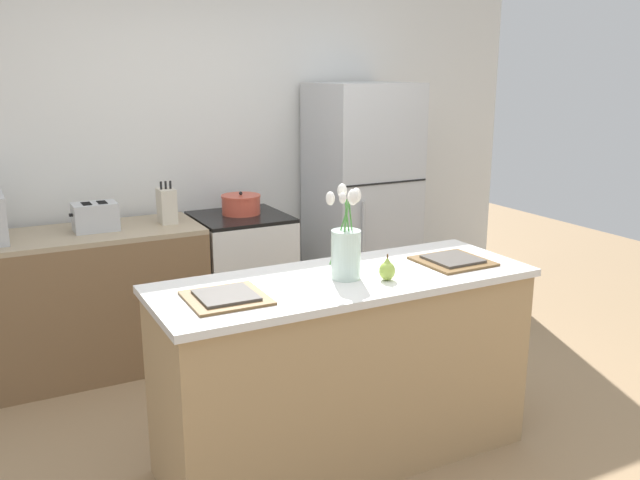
# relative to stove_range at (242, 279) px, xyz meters

# --- Properties ---
(ground_plane) EXTENTS (10.00, 10.00, 0.00)m
(ground_plane) POSITION_rel_stove_range_xyz_m (-0.10, -1.60, -0.45)
(ground_plane) COLOR #997A56
(back_wall) EXTENTS (5.20, 0.08, 2.70)m
(back_wall) POSITION_rel_stove_range_xyz_m (-0.10, 0.40, 0.90)
(back_wall) COLOR silver
(back_wall) RESTS_ON ground_plane
(kitchen_island) EXTENTS (1.80, 0.66, 0.93)m
(kitchen_island) POSITION_rel_stove_range_xyz_m (-0.10, -1.60, 0.01)
(kitchen_island) COLOR tan
(kitchen_island) RESTS_ON ground_plane
(back_counter) EXTENTS (1.68, 0.60, 0.90)m
(back_counter) POSITION_rel_stove_range_xyz_m (-1.16, 0.00, 0.00)
(back_counter) COLOR brown
(back_counter) RESTS_ON ground_plane
(stove_range) EXTENTS (0.60, 0.61, 0.90)m
(stove_range) POSITION_rel_stove_range_xyz_m (0.00, 0.00, 0.00)
(stove_range) COLOR silver
(stove_range) RESTS_ON ground_plane
(refrigerator) EXTENTS (0.68, 0.67, 1.76)m
(refrigerator) POSITION_rel_stove_range_xyz_m (0.95, 0.00, 0.43)
(refrigerator) COLOR #B7BABC
(refrigerator) RESTS_ON ground_plane
(flower_vase) EXTENTS (0.16, 0.18, 0.43)m
(flower_vase) POSITION_rel_stove_range_xyz_m (-0.11, -1.61, 0.62)
(flower_vase) COLOR silver
(flower_vase) RESTS_ON kitchen_island
(pear_figurine) EXTENTS (0.07, 0.07, 0.12)m
(pear_figurine) POSITION_rel_stove_range_xyz_m (0.05, -1.73, 0.52)
(pear_figurine) COLOR #9EBC47
(pear_figurine) RESTS_ON kitchen_island
(plate_setting_left) EXTENTS (0.33, 0.33, 0.02)m
(plate_setting_left) POSITION_rel_stove_range_xyz_m (-0.69, -1.64, 0.49)
(plate_setting_left) COLOR brown
(plate_setting_left) RESTS_ON kitchen_island
(plate_setting_right) EXTENTS (0.33, 0.33, 0.02)m
(plate_setting_right) POSITION_rel_stove_range_xyz_m (0.49, -1.64, 0.49)
(plate_setting_right) COLOR brown
(plate_setting_right) RESTS_ON kitchen_island
(toaster) EXTENTS (0.28, 0.18, 0.17)m
(toaster) POSITION_rel_stove_range_xyz_m (-0.94, -0.00, 0.54)
(toaster) COLOR #B7BABC
(toaster) RESTS_ON back_counter
(cooking_pot) EXTENTS (0.27, 0.27, 0.15)m
(cooking_pot) POSITION_rel_stove_range_xyz_m (0.02, 0.04, 0.52)
(cooking_pot) COLOR #CC4C38
(cooking_pot) RESTS_ON stove_range
(knife_block) EXTENTS (0.10, 0.14, 0.27)m
(knife_block) POSITION_rel_stove_range_xyz_m (-0.50, 0.00, 0.56)
(knife_block) COLOR beige
(knife_block) RESTS_ON back_counter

